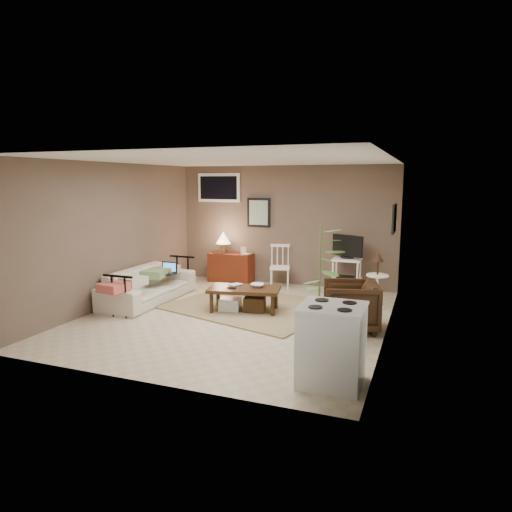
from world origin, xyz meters
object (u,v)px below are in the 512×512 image
at_px(tv_stand, 347,263).
at_px(sofa, 148,280).
at_px(coffee_table, 244,298).
at_px(spindle_chair, 280,268).
at_px(side_table, 377,274).
at_px(stove, 332,345).
at_px(armchair, 351,303).
at_px(red_console, 230,265).
at_px(potted_plant, 320,281).

bearing_deg(tv_stand, sofa, -149.56).
height_order(coffee_table, tv_stand, tv_stand).
relative_size(spindle_chair, side_table, 0.88).
bearing_deg(stove, armchair, 93.20).
xyz_separation_m(tv_stand, side_table, (0.65, -0.91, 0.01)).
bearing_deg(tv_stand, side_table, -54.31).
height_order(red_console, stove, red_console).
distance_m(red_console, side_table, 3.27).
height_order(coffee_table, sofa, sofa).
height_order(coffee_table, stove, stove).
distance_m(coffee_table, stove, 2.82).
height_order(tv_stand, potted_plant, potted_plant).
bearing_deg(potted_plant, coffee_table, 145.03).
distance_m(side_table, stove, 3.08).
height_order(side_table, armchair, side_table).
bearing_deg(coffee_table, stove, -48.84).
bearing_deg(sofa, spindle_chair, -44.65).
bearing_deg(sofa, stove, -120.28).
bearing_deg(armchair, spindle_chair, -155.41).
relative_size(coffee_table, tv_stand, 1.11).
height_order(armchair, potted_plant, potted_plant).
bearing_deg(spindle_chair, coffee_table, -90.25).
bearing_deg(spindle_chair, side_table, -24.77).
height_order(tv_stand, stove, tv_stand).
bearing_deg(tv_stand, spindle_chair, -179.93).
xyz_separation_m(red_console, armchair, (2.86, -2.25, 0.02)).
xyz_separation_m(tv_stand, armchair, (0.42, -2.13, -0.20)).
bearing_deg(tv_stand, coffee_table, -125.39).
relative_size(coffee_table, spindle_chair, 1.44).
distance_m(sofa, potted_plant, 3.47).
xyz_separation_m(tv_stand, potted_plant, (0.14, -2.89, 0.26)).
bearing_deg(coffee_table, spindle_chair, 89.75).
xyz_separation_m(side_table, potted_plant, (-0.52, -1.98, 0.25)).
relative_size(red_console, tv_stand, 0.95).
height_order(red_console, armchair, red_console).
distance_m(sofa, side_table, 3.91).
bearing_deg(sofa, coffee_table, -90.70).
relative_size(coffee_table, red_console, 1.16).
bearing_deg(side_table, potted_plant, -104.63).
height_order(spindle_chair, potted_plant, potted_plant).
distance_m(spindle_chair, side_table, 2.18).
bearing_deg(potted_plant, red_console, 130.63).
relative_size(tv_stand, armchair, 1.45).
distance_m(side_table, armchair, 1.26).
bearing_deg(coffee_table, armchair, -8.62).
bearing_deg(sofa, potted_plant, -107.71).
xyz_separation_m(spindle_chair, tv_stand, (1.32, 0.00, 0.19)).
bearing_deg(tv_stand, stove, -82.50).
height_order(sofa, spindle_chair, spindle_chair).
xyz_separation_m(sofa, stove, (3.66, -2.14, 0.03)).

